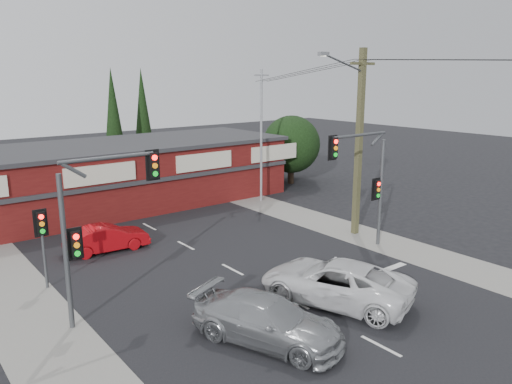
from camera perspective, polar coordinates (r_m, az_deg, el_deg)
ground at (r=20.88m, az=1.93°, el=-11.19°), size 120.00×120.00×0.00m
road_strip at (r=24.62m, az=-5.64°, el=-7.34°), size 14.00×70.00×0.01m
verge_left at (r=21.67m, az=-25.34°, el=-11.57°), size 3.00×70.00×0.02m
verge_right at (r=29.78m, az=8.29°, el=-3.72°), size 3.00×70.00×0.02m
stop_line at (r=22.19m, az=11.52°, el=-9.89°), size 6.50×0.35×0.01m
white_suv at (r=19.87m, az=9.03°, el=-10.08°), size 4.66×6.51×1.65m
silver_suv at (r=16.96m, az=1.31°, el=-14.44°), size 3.95×5.66×1.52m
red_sedan at (r=26.13m, az=-16.67°, el=-5.06°), size 4.19×1.76×1.35m
lane_dashes at (r=21.41m, az=0.60°, el=-10.50°), size 0.12×39.12×0.01m
shop_building at (r=34.08m, az=-18.09°, el=1.60°), size 27.30×8.40×4.22m
tree_cluster at (r=40.71m, az=3.83°, el=5.13°), size 5.90×5.10×5.50m
conifer_near at (r=41.74m, az=-16.00°, el=8.42°), size 1.80×1.80×9.25m
conifer_far at (r=44.97m, az=-12.82°, el=8.91°), size 1.80×1.80×9.25m
traffic_mast_left at (r=18.14m, az=-18.01°, el=-2.45°), size 3.77×0.27×5.97m
traffic_mast_right at (r=25.08m, az=12.60°, el=2.15°), size 3.96×0.27×5.97m
pedestal_signal at (r=22.04m, az=-23.27°, el=-4.29°), size 0.55×0.27×3.38m
utility_pole at (r=27.25m, az=11.55°, el=6.16°), size 4.38×0.59×10.00m
steel_pole at (r=34.22m, az=0.60°, el=6.66°), size 1.20×0.16×9.00m
power_lines at (r=23.99m, az=22.35°, el=13.26°), size 2.01×29.00×1.22m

